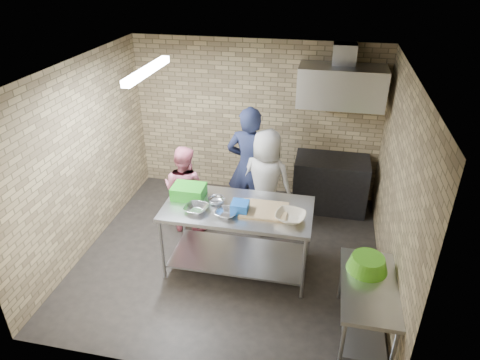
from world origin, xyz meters
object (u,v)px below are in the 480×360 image
Objects in this scene: side_counter at (365,310)px; stove at (330,183)px; bottle_green at (371,90)px; woman_white at (266,182)px; green_basin at (368,263)px; man_navy at (249,167)px; prep_table at (238,238)px; green_crate at (189,192)px; woman_pink at (184,189)px; blue_tub at (240,207)px.

stove is (-0.45, 2.75, 0.08)m from side_counter.
bottle_green is 2.16m from woman_white.
stove is 2.57m from green_basin.
prep_table is at bearing 95.15° from man_navy.
woman_white reaches higher than green_basin.
bottle_green is (0.02, 2.74, 1.18)m from green_basin.
green_crate is 0.31× the size of woman_pink.
woman_pink reaches higher than blue_tub.
blue_tub is (-1.14, -1.96, 0.59)m from stove.
side_counter is at bearing -80.71° from stove.
woman_pink is (-2.19, -1.10, 0.25)m from stove.
man_navy is (-0.12, 1.27, -0.07)m from blue_tub.
woman_white is at bearing -158.06° from woman_pink.
stove is 8.00× the size of bottle_green.
blue_tub is 1.68m from green_basin.
stove is at bearing 42.61° from green_crate.
green_basin is at bearing -21.45° from prep_table.
blue_tub is (0.75, -0.22, -0.02)m from green_crate.
green_crate is at bearing -139.78° from bottle_green.
blue_tub is (0.05, -0.10, 0.56)m from prep_table.
woman_white is at bearing 149.57° from man_navy.
prep_table is 1.16× the size of woman_white.
prep_table is 4.50× the size of green_crate.
woman_pink is at bearing 151.93° from green_basin.
prep_table is 1.27m from man_navy.
bottle_green reaches higher than stove.
green_basin is (-0.02, 0.25, 0.46)m from side_counter.
blue_tub is 2.89m from bottle_green.
man_navy is (-0.07, 1.17, 0.48)m from prep_table.
blue_tub is at bearing -120.24° from stove.
bottle_green reaches higher than green_basin.
prep_table is 1.78m from green_basin.
green_basin is (1.57, -0.54, -0.21)m from blue_tub.
green_crate is 2.45m from green_basin.
woman_white is (-1.40, 1.63, -0.00)m from green_basin.
green_crate reaches higher than prep_table.
green_crate is at bearing 60.86° from man_navy.
green_crate is at bearing 156.73° from side_counter.
bottle_green is 3.24m from woman_pink.
woman_pink reaches higher than side_counter.
woman_white reaches higher than prep_table.
green_basin reaches higher than side_counter.
blue_tub is 0.47× the size of green_basin.
man_navy is (-1.26, -0.69, 0.52)m from stove.
man_navy reaches higher than side_counter.
blue_tub is at bearing 161.12° from green_basin.
man_navy is at bearing -144.69° from woman_pink.
prep_table is 4.22× the size of green_basin.
man_navy reaches higher than prep_table.
side_counter is at bearing 131.57° from man_navy.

